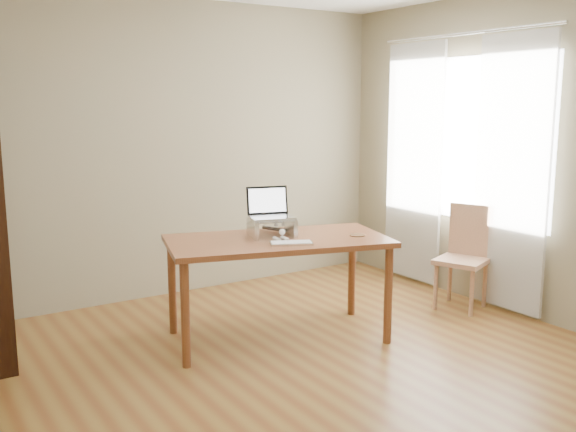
# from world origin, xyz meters

# --- Properties ---
(room) EXTENTS (4.04, 4.54, 2.64)m
(room) POSITION_xyz_m (0.03, 0.01, 1.30)
(room) COLOR brown
(room) RESTS_ON ground
(curtains) EXTENTS (0.03, 1.90, 2.25)m
(curtains) POSITION_xyz_m (1.92, 0.80, 1.17)
(curtains) COLOR silver
(curtains) RESTS_ON ground
(desk) EXTENTS (1.72, 1.18, 0.75)m
(desk) POSITION_xyz_m (0.05, 0.77, 0.67)
(desk) COLOR brown
(desk) RESTS_ON ground
(laptop_stand) EXTENTS (0.32, 0.25, 0.13)m
(laptop_stand) POSITION_xyz_m (0.05, 0.85, 0.83)
(laptop_stand) COLOR silver
(laptop_stand) RESTS_ON desk
(laptop) EXTENTS (0.36, 0.33, 0.22)m
(laptop) POSITION_xyz_m (0.05, 0.91, 0.94)
(laptop) COLOR silver
(laptop) RESTS_ON laptop_stand
(keyboard) EXTENTS (0.32, 0.24, 0.02)m
(keyboard) POSITION_xyz_m (0.02, 0.55, 0.76)
(keyboard) COLOR silver
(keyboard) RESTS_ON desk
(coaster) EXTENTS (0.11, 0.11, 0.01)m
(coaster) POSITION_xyz_m (0.59, 0.53, 0.75)
(coaster) COLOR brown
(coaster) RESTS_ON desk
(cat) EXTENTS (0.24, 0.48, 0.15)m
(cat) POSITION_xyz_m (0.04, 0.88, 0.81)
(cat) COLOR #3F3931
(cat) RESTS_ON desk
(chair) EXTENTS (0.50, 0.49, 0.86)m
(chair) POSITION_xyz_m (1.77, 0.52, 0.46)
(chair) COLOR tan
(chair) RESTS_ON ground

